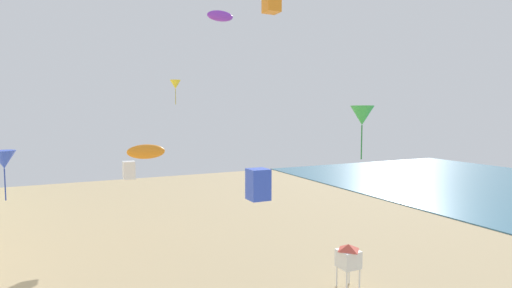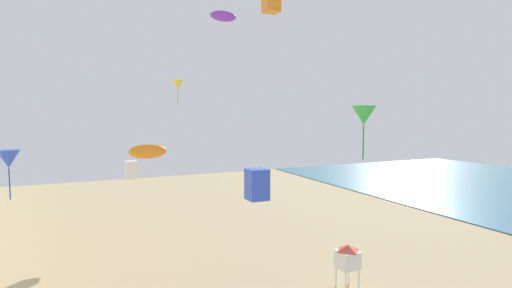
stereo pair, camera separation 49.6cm
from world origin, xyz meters
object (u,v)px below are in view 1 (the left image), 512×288
(lifeguard_stand, at_px, (348,256))
(kite_yellow_delta, at_px, (175,84))
(kite_blue_delta_2, at_px, (4,160))
(kite_purple_parafoil, at_px, (220,16))
(kite_green_delta, at_px, (362,116))
(kite_white_box, at_px, (129,170))
(kite_orange_parafoil, at_px, (146,152))
(kite_orange_box, at_px, (272,1))
(kite_blue_box, at_px, (258,184))

(lifeguard_stand, relative_size, kite_yellow_delta, 1.20)
(lifeguard_stand, distance_m, kite_blue_delta_2, 26.50)
(kite_purple_parafoil, bearing_deg, kite_green_delta, -70.23)
(lifeguard_stand, bearing_deg, kite_yellow_delta, 99.19)
(kite_green_delta, bearing_deg, kite_white_box, 148.45)
(kite_white_box, relative_size, kite_blue_delta_2, 0.36)
(kite_orange_parafoil, bearing_deg, kite_green_delta, -23.59)
(kite_white_box, xyz_separation_m, kite_purple_parafoil, (9.95, 5.74, 14.32))
(kite_purple_parafoil, relative_size, kite_yellow_delta, 1.30)
(kite_yellow_delta, height_order, kite_green_delta, kite_yellow_delta)
(kite_orange_box, xyz_separation_m, kite_blue_delta_2, (-15.72, 14.43, -10.23))
(kite_blue_box, relative_size, kite_orange_parafoil, 0.63)
(kite_orange_box, bearing_deg, kite_green_delta, 11.58)
(lifeguard_stand, bearing_deg, kite_blue_box, 146.33)
(kite_purple_parafoil, bearing_deg, kite_orange_box, -100.20)
(kite_yellow_delta, bearing_deg, kite_blue_box, -86.21)
(kite_white_box, xyz_separation_m, kite_blue_box, (5.19, -12.92, 0.56))
(kite_yellow_delta, bearing_deg, kite_white_box, -159.85)
(kite_orange_box, distance_m, kite_green_delta, 11.05)
(lifeguard_stand, bearing_deg, kite_white_box, 113.72)
(kite_blue_delta_2, bearing_deg, kite_green_delta, -27.62)
(kite_green_delta, bearing_deg, lifeguard_stand, -134.95)
(kite_orange_box, bearing_deg, kite_yellow_delta, 101.80)
(lifeguard_stand, bearing_deg, kite_orange_parafoil, 117.57)
(kite_white_box, distance_m, kite_yellow_delta, 8.33)
(kite_blue_delta_2, xyz_separation_m, kite_orange_parafoil, (9.66, -6.32, 0.77))
(kite_white_box, relative_size, kite_blue_box, 0.81)
(kite_blue_box, bearing_deg, kite_yellow_delta, 93.79)
(kite_orange_parafoil, bearing_deg, kite_orange_box, -53.22)
(lifeguard_stand, xyz_separation_m, kite_purple_parafoil, (0.08, 20.75, 17.92))
(kite_purple_parafoil, bearing_deg, kite_white_box, -150.01)
(lifeguard_stand, distance_m, kite_white_box, 18.32)
(lifeguard_stand, distance_m, kite_orange_parafoil, 15.86)
(kite_purple_parafoil, bearing_deg, kite_blue_delta_2, -172.36)
(kite_orange_box, relative_size, kite_yellow_delta, 0.66)
(kite_white_box, height_order, kite_green_delta, kite_green_delta)
(kite_blue_delta_2, bearing_deg, lifeguard_stand, -44.28)
(kite_blue_box, height_order, kite_purple_parafoil, kite_purple_parafoil)
(lifeguard_stand, relative_size, kite_green_delta, 0.64)
(kite_blue_box, bearing_deg, kite_purple_parafoil, 75.70)
(kite_blue_delta_2, bearing_deg, kite_blue_box, -49.03)
(lifeguard_stand, relative_size, kite_orange_parafoil, 0.93)
(kite_blue_box, relative_size, kite_blue_delta_2, 0.44)
(kite_white_box, distance_m, kite_blue_box, 13.93)
(kite_purple_parafoil, xyz_separation_m, kite_yellow_delta, (-5.71, -4.19, -7.32))
(lifeguard_stand, xyz_separation_m, kite_orange_box, (-2.97, 3.80, 14.77))
(kite_blue_box, xyz_separation_m, kite_yellow_delta, (-0.96, 14.47, 6.44))
(kite_purple_parafoil, bearing_deg, kite_blue_box, -104.30)
(kite_orange_box, height_order, kite_yellow_delta, kite_orange_box)
(kite_green_delta, height_order, kite_blue_delta_2, kite_green_delta)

